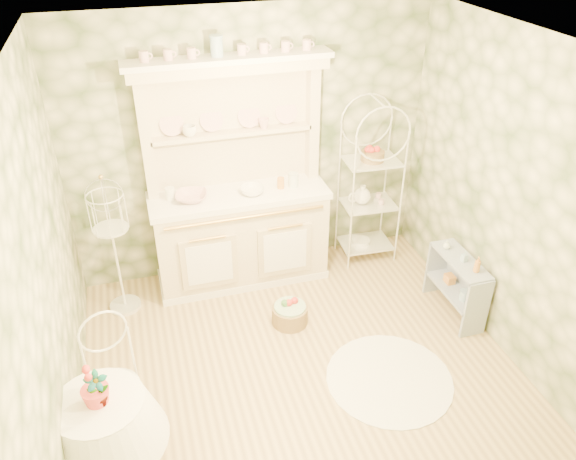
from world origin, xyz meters
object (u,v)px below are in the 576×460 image
object	(u,v)px
kitchen_dresser	(238,180)
floor_basket	(290,313)
cafe_chair	(113,390)
birdcage_stand	(115,250)
bakers_rack	(370,184)
side_shelf	(456,287)
round_table	(106,434)

from	to	relation	value
kitchen_dresser	floor_basket	xyz separation A→B (m)	(0.27, -0.85, -1.03)
kitchen_dresser	cafe_chair	size ratio (longest dim) A/B	2.63
birdcage_stand	floor_basket	distance (m)	1.74
kitchen_dresser	bakers_rack	world-z (taller)	kitchen_dresser
cafe_chair	floor_basket	world-z (taller)	cafe_chair
kitchen_dresser	birdcage_stand	size ratio (longest dim) A/B	1.68
bakers_rack	cafe_chair	world-z (taller)	bakers_rack
birdcage_stand	bakers_rack	bearing A→B (deg)	4.24
kitchen_dresser	side_shelf	world-z (taller)	kitchen_dresser
side_shelf	floor_basket	size ratio (longest dim) A/B	1.89
cafe_chair	birdcage_stand	size ratio (longest dim) A/B	0.64
birdcage_stand	floor_basket	xyz separation A→B (m)	(1.50, -0.68, -0.56)
bakers_rack	birdcage_stand	size ratio (longest dim) A/B	1.31
side_shelf	cafe_chair	bearing A→B (deg)	-170.80
bakers_rack	kitchen_dresser	bearing A→B (deg)	-175.74
bakers_rack	side_shelf	distance (m)	1.38
kitchen_dresser	cafe_chair	xyz separation A→B (m)	(-1.32, -1.68, -0.71)
round_table	birdcage_stand	bearing A→B (deg)	85.18
bakers_rack	round_table	size ratio (longest dim) A/B	2.27
side_shelf	cafe_chair	xyz separation A→B (m)	(-3.16, -0.54, 0.14)
kitchen_dresser	birdcage_stand	distance (m)	1.32
side_shelf	floor_basket	bearing A→B (deg)	169.00
cafe_chair	floor_basket	xyz separation A→B (m)	(1.59, 0.83, -0.32)
side_shelf	birdcage_stand	xyz separation A→B (m)	(-3.06, 0.97, 0.39)
round_table	kitchen_dresser	bearing A→B (deg)	55.70
kitchen_dresser	bakers_rack	distance (m)	1.43
cafe_chair	birdcage_stand	world-z (taller)	birdcage_stand
side_shelf	cafe_chair	size ratio (longest dim) A/B	0.79
side_shelf	birdcage_stand	distance (m)	3.23
floor_basket	kitchen_dresser	bearing A→B (deg)	107.68
round_table	birdcage_stand	world-z (taller)	birdcage_stand
side_shelf	round_table	xyz separation A→B (m)	(-3.22, -0.89, 0.10)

